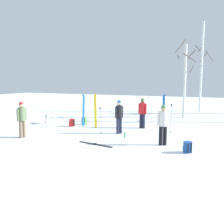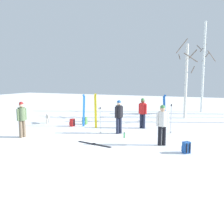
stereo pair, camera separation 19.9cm
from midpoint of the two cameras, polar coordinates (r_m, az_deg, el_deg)
name	(u,v)px [view 1 (the left image)]	position (r m, az deg, el deg)	size (l,w,h in m)	color
ground_plane	(80,140)	(11.18, -7.98, -6.65)	(60.00, 60.00, 0.00)	white
person_0	(22,117)	(12.20, -20.92, -1.17)	(0.34, 0.51, 1.72)	#72604C
person_1	(142,111)	(13.74, 6.78, 0.23)	(0.50, 0.34, 1.72)	#1E2338
person_2	(163,122)	(10.30, 11.44, -2.38)	(0.47, 0.34, 1.72)	black
person_3	(119,115)	(12.27, 1.24, -0.62)	(0.34, 0.47, 1.72)	#1E2338
dog	(47,117)	(15.68, -15.41, -1.25)	(0.63, 0.70, 0.57)	beige
ski_pair_planted_0	(95,111)	(13.75, -4.34, 0.25)	(0.16, 0.04, 1.96)	yellow
ski_pair_planted_1	(164,112)	(13.94, 11.79, 0.10)	(0.23, 0.02, 1.91)	blue
ski_pair_planted_2	(83,111)	(14.23, -7.14, 0.33)	(0.12, 0.18, 1.89)	blue
ski_pair_lying_0	(95,144)	(10.43, -4.56, -7.59)	(1.75, 0.49, 0.05)	black
ski_poles_0	(171,118)	(12.62, 13.30, -1.39)	(0.07, 0.27, 1.51)	#B2B2BC
ski_poles_1	(100,120)	(12.22, -3.29, -1.84)	(0.07, 0.25, 1.37)	#B2B2BC
backpack_0	(84,121)	(15.02, -6.94, -2.08)	(0.29, 0.31, 0.44)	#4C7F3F
backpack_1	(187,147)	(9.62, 16.80, -7.96)	(0.34, 0.34, 0.44)	#1E4C99
backpack_2	(72,123)	(14.48, -9.83, -2.51)	(0.30, 0.27, 0.44)	red
water_bottle_0	(125,135)	(11.54, 2.54, -5.48)	(0.07, 0.07, 0.26)	green
birch_tree_0	(185,79)	(17.85, 16.50, 7.55)	(1.49, 1.49, 5.65)	silver
birch_tree_1	(202,67)	(21.75, 20.13, 9.98)	(1.55, 1.32, 7.41)	white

